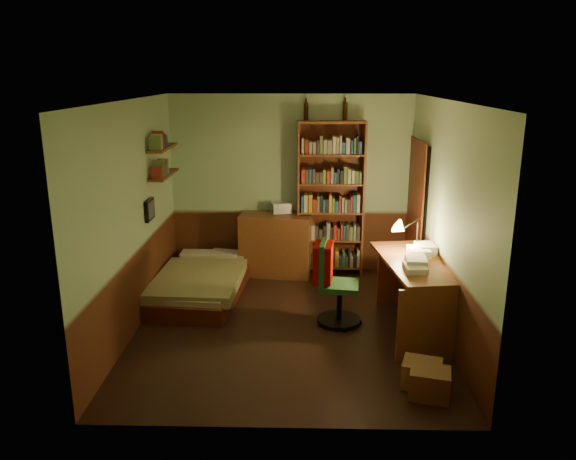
{
  "coord_description": "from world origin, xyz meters",
  "views": [
    {
      "loc": [
        0.16,
        -6.09,
        2.88
      ],
      "look_at": [
        0.0,
        0.25,
        1.1
      ],
      "focal_mm": 35.0,
      "sensor_mm": 36.0,
      "label": 1
    }
  ],
  "objects_px": {
    "dresser": "(276,244)",
    "desk_lamp": "(417,230)",
    "cardboard_box_b": "(422,374)",
    "bookshelf": "(330,199)",
    "desk": "(412,295)",
    "bed": "(200,274)",
    "office_chair": "(340,286)",
    "cardboard_box_a": "(430,383)",
    "mini_stereo": "(281,207)"
  },
  "relations": [
    {
      "from": "desk_lamp",
      "to": "desk",
      "type": "bearing_deg",
      "value": -107.88
    },
    {
      "from": "desk_lamp",
      "to": "cardboard_box_a",
      "type": "distance_m",
      "value": 2.07
    },
    {
      "from": "office_chair",
      "to": "cardboard_box_b",
      "type": "bearing_deg",
      "value": -55.97
    },
    {
      "from": "desk",
      "to": "desk_lamp",
      "type": "height_order",
      "value": "desk_lamp"
    },
    {
      "from": "desk",
      "to": "bed",
      "type": "bearing_deg",
      "value": 152.32
    },
    {
      "from": "dresser",
      "to": "desk",
      "type": "relative_size",
      "value": 0.66
    },
    {
      "from": "office_chair",
      "to": "bookshelf",
      "type": "bearing_deg",
      "value": 98.68
    },
    {
      "from": "dresser",
      "to": "desk",
      "type": "distance_m",
      "value": 2.46
    },
    {
      "from": "desk_lamp",
      "to": "office_chair",
      "type": "relative_size",
      "value": 0.54
    },
    {
      "from": "bookshelf",
      "to": "cardboard_box_a",
      "type": "relative_size",
      "value": 6.24
    },
    {
      "from": "bed",
      "to": "desk",
      "type": "relative_size",
      "value": 1.24
    },
    {
      "from": "bookshelf",
      "to": "cardboard_box_b",
      "type": "xyz_separation_m",
      "value": [
        0.74,
        -3.16,
        -0.99
      ]
    },
    {
      "from": "bed",
      "to": "dresser",
      "type": "relative_size",
      "value": 1.89
    },
    {
      "from": "cardboard_box_a",
      "to": "bed",
      "type": "bearing_deg",
      "value": 136.37
    },
    {
      "from": "bed",
      "to": "cardboard_box_b",
      "type": "distance_m",
      "value": 3.36
    },
    {
      "from": "bed",
      "to": "desk_lamp",
      "type": "height_order",
      "value": "desk_lamp"
    },
    {
      "from": "dresser",
      "to": "desk_lamp",
      "type": "xyz_separation_m",
      "value": [
        1.74,
        -1.43,
        0.64
      ]
    },
    {
      "from": "dresser",
      "to": "office_chair",
      "type": "xyz_separation_m",
      "value": [
        0.82,
        -1.68,
        0.02
      ]
    },
    {
      "from": "dresser",
      "to": "cardboard_box_a",
      "type": "height_order",
      "value": "dresser"
    },
    {
      "from": "mini_stereo",
      "to": "cardboard_box_b",
      "type": "height_order",
      "value": "mini_stereo"
    },
    {
      "from": "cardboard_box_a",
      "to": "bookshelf",
      "type": "bearing_deg",
      "value": 103.05
    },
    {
      "from": "bookshelf",
      "to": "desk",
      "type": "bearing_deg",
      "value": -67.93
    },
    {
      "from": "dresser",
      "to": "cardboard_box_b",
      "type": "xyz_separation_m",
      "value": [
        1.52,
        -3.07,
        -0.33
      ]
    },
    {
      "from": "dresser",
      "to": "cardboard_box_b",
      "type": "bearing_deg",
      "value": -55.69
    },
    {
      "from": "bed",
      "to": "mini_stereo",
      "type": "distance_m",
      "value": 1.59
    },
    {
      "from": "desk",
      "to": "cardboard_box_b",
      "type": "relative_size",
      "value": 4.33
    },
    {
      "from": "mini_stereo",
      "to": "bookshelf",
      "type": "bearing_deg",
      "value": -18.33
    },
    {
      "from": "desk_lamp",
      "to": "cardboard_box_b",
      "type": "bearing_deg",
      "value": -102.16
    },
    {
      "from": "office_chair",
      "to": "cardboard_box_a",
      "type": "distance_m",
      "value": 1.77
    },
    {
      "from": "desk",
      "to": "cardboard_box_b",
      "type": "bearing_deg",
      "value": -103.14
    },
    {
      "from": "desk_lamp",
      "to": "office_chair",
      "type": "height_order",
      "value": "desk_lamp"
    },
    {
      "from": "dresser",
      "to": "desk_lamp",
      "type": "distance_m",
      "value": 2.34
    },
    {
      "from": "bed",
      "to": "mini_stereo",
      "type": "height_order",
      "value": "mini_stereo"
    },
    {
      "from": "cardboard_box_b",
      "to": "bookshelf",
      "type": "bearing_deg",
      "value": 103.16
    },
    {
      "from": "dresser",
      "to": "bookshelf",
      "type": "xyz_separation_m",
      "value": [
        0.78,
        0.08,
        0.66
      ]
    },
    {
      "from": "desk_lamp",
      "to": "dresser",
      "type": "bearing_deg",
      "value": 136.08
    },
    {
      "from": "bookshelf",
      "to": "desk_lamp",
      "type": "xyz_separation_m",
      "value": [
        0.96,
        -1.52,
        -0.03
      ]
    },
    {
      "from": "dresser",
      "to": "cardboard_box_b",
      "type": "height_order",
      "value": "dresser"
    },
    {
      "from": "bed",
      "to": "cardboard_box_b",
      "type": "height_order",
      "value": "bed"
    },
    {
      "from": "bookshelf",
      "to": "desk_lamp",
      "type": "height_order",
      "value": "bookshelf"
    },
    {
      "from": "bed",
      "to": "mini_stereo",
      "type": "relative_size",
      "value": 6.96
    },
    {
      "from": "desk_lamp",
      "to": "cardboard_box_a",
      "type": "height_order",
      "value": "desk_lamp"
    },
    {
      "from": "desk",
      "to": "cardboard_box_a",
      "type": "xyz_separation_m",
      "value": [
        -0.09,
        -1.44,
        -0.28
      ]
    },
    {
      "from": "mini_stereo",
      "to": "bookshelf",
      "type": "xyz_separation_m",
      "value": [
        0.71,
        -0.04,
        0.13
      ]
    },
    {
      "from": "mini_stereo",
      "to": "cardboard_box_b",
      "type": "bearing_deg",
      "value": -80.75
    },
    {
      "from": "dresser",
      "to": "office_chair",
      "type": "bearing_deg",
      "value": -55.99
    },
    {
      "from": "desk_lamp",
      "to": "bed",
      "type": "bearing_deg",
      "value": 163.21
    },
    {
      "from": "mini_stereo",
      "to": "bookshelf",
      "type": "height_order",
      "value": "bookshelf"
    },
    {
      "from": "mini_stereo",
      "to": "desk_lamp",
      "type": "distance_m",
      "value": 2.29
    },
    {
      "from": "dresser",
      "to": "mini_stereo",
      "type": "height_order",
      "value": "mini_stereo"
    }
  ]
}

